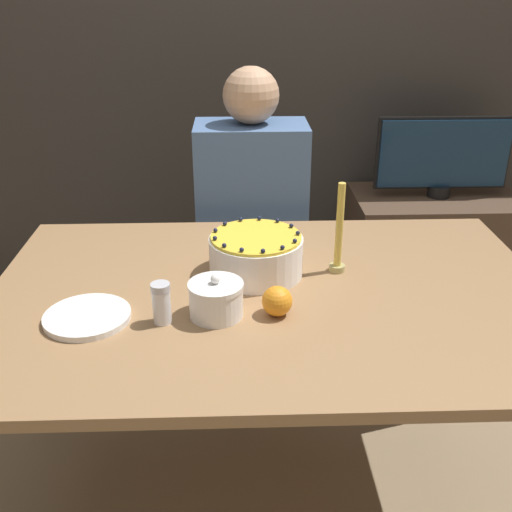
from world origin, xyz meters
TOP-DOWN VIEW (x-y plane):
  - ground_plane at (0.00, 0.00)m, footprint 12.00×12.00m
  - wall_behind at (0.00, 1.40)m, footprint 8.00×0.05m
  - dining_table at (0.00, 0.00)m, footprint 1.49×0.99m
  - cake at (-0.03, 0.10)m, footprint 0.26×0.26m
  - sugar_bowl at (-0.14, -0.12)m, footprint 0.14×0.14m
  - sugar_shaker at (-0.27, -0.15)m, footprint 0.05×0.05m
  - plate_stack at (-0.45, -0.13)m, footprint 0.21×0.21m
  - candle at (0.19, 0.11)m, footprint 0.04×0.04m
  - orange_fruit_0 at (0.01, -0.12)m, footprint 0.08×0.08m
  - person_man_blue_shirt at (-0.03, 0.69)m, footprint 0.40×0.34m
  - side_cabinet at (0.82, 1.13)m, footprint 0.75×0.44m
  - tv_monitor at (0.82, 1.14)m, footprint 0.59×0.10m

SIDE VIEW (x-z plane):
  - ground_plane at x=0.00m, z-range 0.00..0.00m
  - side_cabinet at x=0.82m, z-range 0.00..0.63m
  - person_man_blue_shirt at x=-0.03m, z-range -0.08..1.17m
  - dining_table at x=0.00m, z-range 0.28..1.05m
  - plate_stack at x=-0.45m, z-range 0.77..0.79m
  - orange_fruit_0 at x=0.01m, z-range 0.77..0.85m
  - tv_monitor at x=0.82m, z-range 0.64..0.99m
  - sugar_bowl at x=-0.14m, z-range 0.76..0.87m
  - sugar_shaker at x=-0.27m, z-range 0.77..0.88m
  - cake at x=-0.03m, z-range 0.77..0.89m
  - candle at x=0.19m, z-range 0.75..1.01m
  - wall_behind at x=0.00m, z-range 0.00..2.60m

